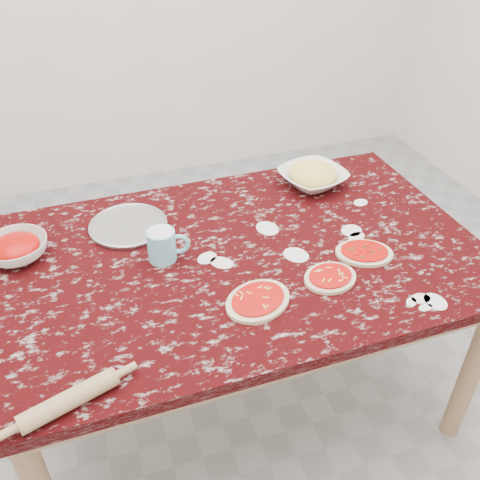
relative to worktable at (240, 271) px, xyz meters
name	(u,v)px	position (x,y,z in m)	size (l,w,h in m)	color
ground	(240,395)	(0.00, 0.00, -0.67)	(4.00, 4.00, 0.00)	gray
worktable	(240,271)	(0.00, 0.00, 0.00)	(1.60, 1.00, 0.75)	black
pizza_tray	(128,226)	(-0.33, 0.27, 0.09)	(0.27, 0.27, 0.01)	#B2B2B7
sauce_bowl	(16,249)	(-0.70, 0.21, 0.11)	(0.20, 0.20, 0.06)	white
cheese_bowl	(313,178)	(0.42, 0.33, 0.11)	(0.25, 0.25, 0.06)	white
flour_mug	(163,245)	(-0.24, 0.05, 0.14)	(0.14, 0.09, 0.11)	#75C9E6
pizza_left	(258,301)	(-0.03, -0.25, 0.09)	(0.26, 0.23, 0.02)	beige
pizza_mid	(330,278)	(0.22, -0.22, 0.09)	(0.19, 0.17, 0.02)	beige
pizza_right	(364,253)	(0.38, -0.15, 0.09)	(0.23, 0.20, 0.02)	beige
rolling_pin	(69,400)	(-0.58, -0.44, 0.11)	(0.05, 0.05, 0.24)	tan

